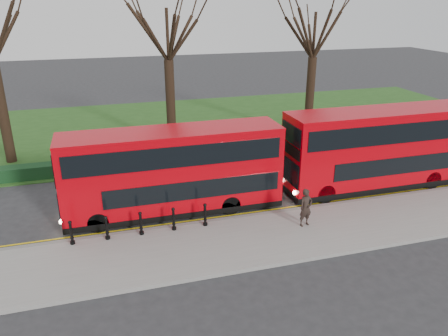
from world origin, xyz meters
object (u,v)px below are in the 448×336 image
object	(u,v)px
bus_lead	(173,172)
pedestrian	(306,208)
bus_rear	(382,149)
bollard_row	(141,224)

from	to	relation	value
bus_lead	pedestrian	size ratio (longest dim) A/B	5.88
bus_lead	pedestrian	distance (m)	6.17
bus_lead	pedestrian	world-z (taller)	bus_lead
pedestrian	bus_rear	bearing A→B (deg)	17.28
bollard_row	bus_rear	xyz separation A→B (m)	(12.80, 1.91, 1.46)
bollard_row	bus_rear	bearing A→B (deg)	8.48
bus_rear	bollard_row	bearing A→B (deg)	-171.52
bollard_row	pedestrian	bearing A→B (deg)	-9.81
pedestrian	bus_lead	bearing A→B (deg)	137.38
bollard_row	bus_rear	distance (m)	13.03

